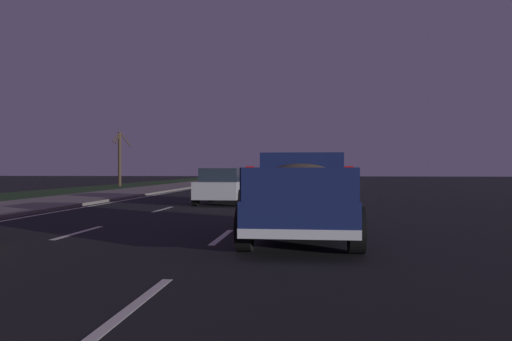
% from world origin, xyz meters
% --- Properties ---
extents(ground, '(144.00, 144.00, 0.00)m').
position_xyz_m(ground, '(27.00, 0.00, 0.00)').
color(ground, black).
extents(sidewalk_shoulder, '(108.00, 4.00, 0.12)m').
position_xyz_m(sidewalk_shoulder, '(27.00, 7.45, 0.06)').
color(sidewalk_shoulder, slate).
rests_on(sidewalk_shoulder, ground).
extents(grass_verge, '(108.00, 6.00, 0.01)m').
position_xyz_m(grass_verge, '(27.00, 12.45, 0.00)').
color(grass_verge, '#1E3819').
rests_on(grass_verge, ground).
extents(lane_markings, '(108.00, 7.04, 0.01)m').
position_xyz_m(lane_markings, '(30.67, 3.01, 0.00)').
color(lane_markings, silver).
rests_on(lane_markings, ground).
extents(pickup_truck, '(5.42, 2.28, 1.87)m').
position_xyz_m(pickup_truck, '(9.89, -3.50, 0.98)').
color(pickup_truck, '#141E4C').
rests_on(pickup_truck, ground).
extents(sedan_silver, '(4.42, 2.05, 1.54)m').
position_xyz_m(sedan_silver, '(20.01, 0.03, 0.78)').
color(sedan_silver, '#B2B5BA').
rests_on(sedan_silver, ground).
extents(bare_tree_far, '(1.05, 1.29, 4.80)m').
position_xyz_m(bare_tree_far, '(39.96, 12.84, 2.53)').
color(bare_tree_far, '#423323').
rests_on(bare_tree_far, ground).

